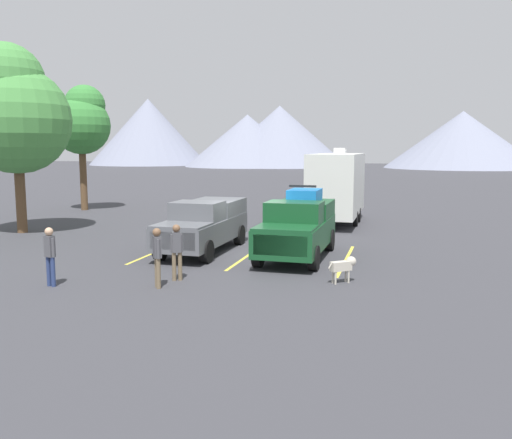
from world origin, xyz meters
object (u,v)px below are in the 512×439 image
Objects in this scene: pickup_truck_a at (204,224)px; pickup_truck_b at (298,225)px; dog at (345,265)px; camper_trailer_a at (337,184)px; person_b at (157,254)px; person_a at (177,248)px; person_c at (50,253)px.

pickup_truck_a is 1.04× the size of pickup_truck_b.
pickup_truck_a is 6.77m from dog.
pickup_truck_b is 6.87× the size of dog.
camper_trailer_a reaches higher than pickup_truck_a.
person_a is at bearing 79.11° from person_b.
camper_trailer_a is 14.98m from person_b.
pickup_truck_b is 3.13× the size of person_a.
pickup_truck_b is at bearing 57.32° from person_a.
person_c is (-6.05, -6.01, -0.18)m from pickup_truck_b.
camper_trailer_a is at bearing 97.94° from dog.
pickup_truck_b is 9.26m from camper_trailer_a.
person_c is 8.53m from dog.
camper_trailer_a is at bearing 77.10° from person_a.
pickup_truck_a is at bearing 97.05° from person_b.
person_c reaches higher than dog.
pickup_truck_a is 3.22× the size of person_c.
pickup_truck_a is at bearing 100.68° from person_a.
camper_trailer_a is (3.99, 9.01, 1.01)m from pickup_truck_a.
camper_trailer_a reaches higher than dog.
person_b is at bearing 12.04° from person_c.
person_a is (-3.12, -13.62, -1.09)m from camper_trailer_a.
camper_trailer_a is 4.65× the size of person_a.
dog is (5.06, 2.01, -0.46)m from person_b.
person_b is (-3.01, -5.36, -0.17)m from pickup_truck_b.
person_c is (-3.03, -0.65, -0.00)m from person_b.
person_b reaches higher than dog.
pickup_truck_a is 3.20× the size of person_b.
dog is (2.04, -3.35, -0.64)m from pickup_truck_b.
pickup_truck_b reaches higher than person_b.
person_a reaches higher than dog.
person_a is (-2.83, -4.41, -0.18)m from pickup_truck_b.
dog is at bearing -58.69° from pickup_truck_b.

